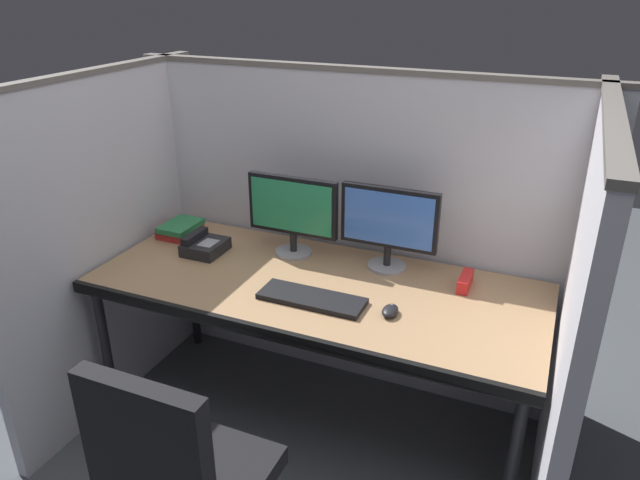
% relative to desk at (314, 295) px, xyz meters
% --- Properties ---
extents(ground_plane, '(8.00, 8.00, 0.00)m').
position_rel_desk_xyz_m(ground_plane, '(0.00, -0.29, -0.69)').
color(ground_plane, '#4C5156').
extents(cubicle_partition_rear, '(2.21, 0.06, 1.57)m').
position_rel_desk_xyz_m(cubicle_partition_rear, '(0.00, 0.46, 0.10)').
color(cubicle_partition_rear, silver).
rests_on(cubicle_partition_rear, ground).
extents(cubicle_partition_left, '(0.06, 1.41, 1.57)m').
position_rel_desk_xyz_m(cubicle_partition_left, '(-0.99, -0.09, 0.10)').
color(cubicle_partition_left, silver).
rests_on(cubicle_partition_left, ground).
extents(cubicle_partition_right, '(0.06, 1.41, 1.57)m').
position_rel_desk_xyz_m(cubicle_partition_right, '(0.99, -0.09, 0.10)').
color(cubicle_partition_right, silver).
rests_on(cubicle_partition_right, ground).
extents(desk, '(1.90, 0.80, 0.74)m').
position_rel_desk_xyz_m(desk, '(0.00, 0.00, 0.00)').
color(desk, '#997551').
rests_on(desk, ground).
extents(monitor_left, '(0.43, 0.17, 0.37)m').
position_rel_desk_xyz_m(monitor_left, '(-0.21, 0.24, 0.27)').
color(monitor_left, gray).
rests_on(monitor_left, desk).
extents(monitor_right, '(0.43, 0.17, 0.37)m').
position_rel_desk_xyz_m(monitor_right, '(0.23, 0.27, 0.27)').
color(monitor_right, gray).
rests_on(monitor_right, desk).
extents(keyboard_main, '(0.43, 0.15, 0.02)m').
position_rel_desk_xyz_m(keyboard_main, '(0.05, -0.13, 0.06)').
color(keyboard_main, black).
rests_on(keyboard_main, desk).
extents(computer_mouse, '(0.06, 0.10, 0.04)m').
position_rel_desk_xyz_m(computer_mouse, '(0.36, -0.11, 0.07)').
color(computer_mouse, black).
rests_on(computer_mouse, desk).
extents(desk_phone, '(0.17, 0.19, 0.09)m').
position_rel_desk_xyz_m(desk_phone, '(-0.60, 0.09, 0.08)').
color(desk_phone, black).
rests_on(desk_phone, desk).
extents(book_stack, '(0.16, 0.22, 0.07)m').
position_rel_desk_xyz_m(book_stack, '(-0.82, 0.21, 0.08)').
color(book_stack, '#B22626').
rests_on(book_stack, desk).
extents(red_stapler, '(0.04, 0.15, 0.06)m').
position_rel_desk_xyz_m(red_stapler, '(0.59, 0.23, 0.08)').
color(red_stapler, red).
rests_on(red_stapler, desk).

